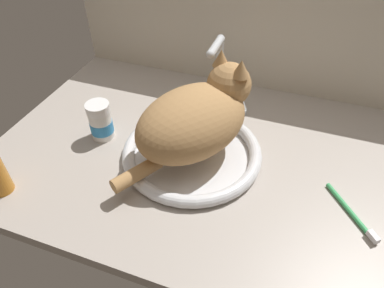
% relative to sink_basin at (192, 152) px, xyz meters
% --- Properties ---
extents(countertop, '(1.06, 0.69, 0.03)m').
position_rel_sink_basin_xyz_m(countertop, '(0.03, 0.02, -0.03)').
color(countertop, '#ADA399').
rests_on(countertop, ground).
extents(backsplash_wall, '(1.06, 0.02, 0.36)m').
position_rel_sink_basin_xyz_m(backsplash_wall, '(0.03, 0.38, 0.14)').
color(backsplash_wall, beige).
rests_on(backsplash_wall, ground).
extents(sink_basin, '(0.34, 0.34, 0.03)m').
position_rel_sink_basin_xyz_m(sink_basin, '(0.00, 0.00, 0.00)').
color(sink_basin, white).
rests_on(sink_basin, countertop).
extents(faucet, '(0.18, 0.12, 0.22)m').
position_rel_sink_basin_xyz_m(faucet, '(0.00, 0.20, 0.08)').
color(faucet, silver).
rests_on(faucet, countertop).
extents(cat, '(0.31, 0.37, 0.21)m').
position_rel_sink_basin_xyz_m(cat, '(0.01, 0.02, 0.10)').
color(cat, tan).
rests_on(cat, sink_basin).
extents(pill_bottle, '(0.06, 0.06, 0.10)m').
position_rel_sink_basin_xyz_m(pill_bottle, '(-0.25, -0.01, 0.03)').
color(pill_bottle, white).
rests_on(pill_bottle, countertop).
extents(toothbrush, '(0.11, 0.13, 0.02)m').
position_rel_sink_basin_xyz_m(toothbrush, '(0.37, -0.06, -0.01)').
color(toothbrush, '#3FB266').
rests_on(toothbrush, countertop).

